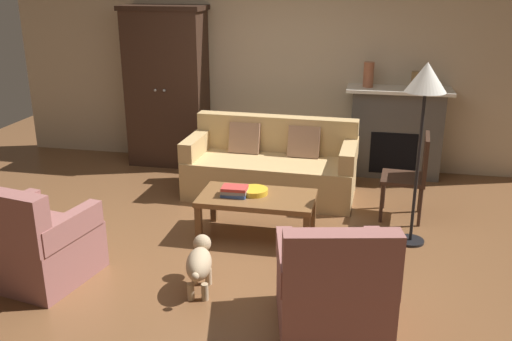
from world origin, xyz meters
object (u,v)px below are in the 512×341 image
at_px(mantel_vase_bronze, 416,80).
at_px(floor_lamp, 425,88).
at_px(coffee_table, 257,201).
at_px(dog, 199,262).
at_px(book_stack, 235,191).
at_px(mantel_vase_terracotta, 369,75).
at_px(armchair_near_left, 36,245).
at_px(fruit_bowl, 254,191).
at_px(armchair_near_right, 333,289).
at_px(side_chair_wooden, 413,172).
at_px(fireplace, 396,132).
at_px(armoire, 167,87).
at_px(couch, 271,168).

xyz_separation_m(mantel_vase_bronze, floor_lamp, (-0.06, -1.91, 0.25)).
distance_m(coffee_table, dog, 1.10).
bearing_deg(coffee_table, book_stack, -168.36).
xyz_separation_m(mantel_vase_terracotta, armchair_near_left, (-2.58, -3.25, -0.96)).
bearing_deg(coffee_table, fruit_bowl, 128.43).
bearing_deg(armchair_near_left, floor_lamp, 23.62).
relative_size(floor_lamp, dog, 3.01).
distance_m(floor_lamp, dog, 2.44).
height_order(coffee_table, mantel_vase_bronze, mantel_vase_bronze).
height_order(coffee_table, armchair_near_right, armchair_near_right).
xyz_separation_m(coffee_table, fruit_bowl, (-0.04, 0.05, 0.08)).
relative_size(fruit_bowl, side_chair_wooden, 0.29).
height_order(mantel_vase_bronze, dog, mantel_vase_bronze).
height_order(fireplace, mantel_vase_terracotta, mantel_vase_terracotta).
xyz_separation_m(fireplace, armchair_near_right, (-0.51, -3.47, -0.25)).
relative_size(armchair_near_right, side_chair_wooden, 1.01).
bearing_deg(book_stack, dog, -92.36).
distance_m(fruit_bowl, armchair_near_left, 2.00).
relative_size(armchair_near_left, dog, 1.59).
distance_m(mantel_vase_terracotta, dog, 3.52).
distance_m(fireplace, coffee_table, 2.49).
bearing_deg(dog, armchair_near_left, -175.17).
height_order(mantel_vase_terracotta, armchair_near_left, mantel_vase_terracotta).
relative_size(armchair_near_right, dog, 1.61).
height_order(coffee_table, fruit_bowl, fruit_bowl).
distance_m(armoire, armchair_near_right, 4.24).
distance_m(armchair_near_left, dog, 1.37).
relative_size(mantel_vase_terracotta, mantel_vase_bronze, 1.45).
bearing_deg(side_chair_wooden, floor_lamp, -91.25).
relative_size(coffee_table, fruit_bowl, 4.15).
bearing_deg(couch, side_chair_wooden, -14.40).
bearing_deg(couch, fruit_bowl, -88.57).
xyz_separation_m(armchair_near_left, armchair_near_right, (2.45, -0.20, 0.00)).
bearing_deg(mantel_vase_bronze, mantel_vase_terracotta, 180.00).
height_order(fireplace, armoire, armoire).
relative_size(coffee_table, floor_lamp, 0.64).
height_order(armchair_near_left, dog, armchair_near_left).
height_order(fireplace, armchair_near_left, fireplace).
xyz_separation_m(mantel_vase_bronze, armchair_near_left, (-3.14, -3.25, -0.91)).
distance_m(fireplace, armchair_near_right, 3.51).
bearing_deg(armchair_near_right, fireplace, 81.64).
distance_m(coffee_table, side_chair_wooden, 1.66).
bearing_deg(couch, armoire, 150.60).
relative_size(couch, coffee_table, 1.77).
bearing_deg(fruit_bowl, book_stack, -151.84).
bearing_deg(book_stack, side_chair_wooden, 25.08).
relative_size(couch, floor_lamp, 1.14).
height_order(couch, mantel_vase_bronze, mantel_vase_bronze).
distance_m(mantel_vase_bronze, armchair_near_right, 3.63).
bearing_deg(book_stack, mantel_vase_terracotta, 61.04).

